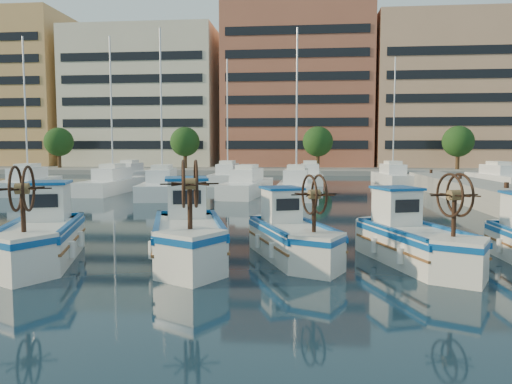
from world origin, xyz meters
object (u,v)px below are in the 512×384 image
object	(u,v)px
fishing_boat_c	(292,234)
fishing_boat_d	(413,238)
fishing_boat_a	(42,234)
fishing_boat_b	(188,231)

from	to	relation	value
fishing_boat_c	fishing_boat_d	world-z (taller)	fishing_boat_d
fishing_boat_a	fishing_boat_d	world-z (taller)	fishing_boat_a
fishing_boat_c	fishing_boat_d	bearing A→B (deg)	-28.11
fishing_boat_b	fishing_boat_d	xyz separation A→B (m)	(6.56, 0.04, -0.09)
fishing_boat_a	fishing_boat_d	size ratio (longest dim) A/B	1.06
fishing_boat_b	fishing_boat_c	bearing A→B (deg)	-6.43
fishing_boat_a	fishing_boat_c	bearing A→B (deg)	-8.07
fishing_boat_c	fishing_boat_b	bearing A→B (deg)	167.87
fishing_boat_a	fishing_boat_b	size ratio (longest dim) A/B	0.95
fishing_boat_d	fishing_boat_a	bearing A→B (deg)	164.65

